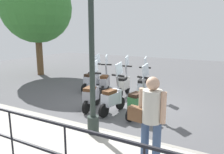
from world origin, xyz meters
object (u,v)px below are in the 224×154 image
Objects in this scene: scooter_far_1 at (124,84)px; scooter_far_3 at (92,80)px; pedestrian_with_bag at (150,116)px; scooter_far_0 at (143,86)px; scooter_near_2 at (92,95)px; lamp_post_near at (92,58)px; scooter_far_2 at (105,82)px; scooter_near_1 at (112,98)px; tree_large at (36,7)px; scooter_near_0 at (139,101)px.

scooter_far_3 is (0.00, 1.46, 0.00)m from scooter_far_1.
scooter_far_0 is (4.06, 1.62, -0.60)m from pedestrian_with_bag.
scooter_far_1 is (1.82, -0.27, 0.00)m from scooter_near_2.
scooter_near_2 is 1.84m from scooter_far_1.
lamp_post_near is 3.82m from scooter_far_1.
scooter_far_1 is 0.83m from scooter_far_2.
pedestrian_with_bag reaches higher than scooter_far_1.
scooter_far_1 and scooter_far_2 have the same top height.
scooter_near_2 is 2.17m from scooter_far_3.
scooter_far_2 is at bearing 81.59° from scooter_far_0.
scooter_far_2 is 0.63m from scooter_far_3.
scooter_near_1 is 1.00× the size of scooter_far_1.
tree_large reaches higher than scooter_near_0.
lamp_post_near is at bearing -171.73° from scooter_far_2.
scooter_far_2 is at bearing 47.17° from pedestrian_with_bag.
scooter_near_2 is (1.63, 1.13, -1.40)m from lamp_post_near.
scooter_far_2 is 1.00× the size of scooter_far_3.
pedestrian_with_bag is at bearing -111.54° from lamp_post_near.
lamp_post_near reaches higher than scooter_far_1.
lamp_post_near reaches higher than scooter_far_3.
scooter_near_0 and scooter_far_2 have the same top height.
scooter_near_1 is 1.00× the size of scooter_far_3.
scooter_far_3 is at bearing 24.11° from scooter_near_2.
scooter_near_0 is 2.15m from scooter_far_1.
scooter_far_3 is at bearing 68.20° from scooter_near_0.
scooter_near_2 is (-0.09, 1.56, 0.00)m from scooter_near_0.
scooter_near_0 and scooter_far_0 have the same top height.
scooter_far_0 is at bearing 1.25° from lamp_post_near.
lamp_post_near reaches higher than scooter_near_0.
scooter_near_1 is at bearing -117.54° from tree_large.
scooter_far_1 is at bearing -17.47° from scooter_near_2.
tree_large is 7.48m from scooter_near_2.
scooter_far_3 is at bearing 52.10° from pedestrian_with_bag.
tree_large is at bearing 64.83° from pedestrian_with_bag.
scooter_far_3 is (1.82, 1.18, 0.00)m from scooter_near_2.
scooter_far_1 is at bearing -79.54° from scooter_far_3.
scooter_near_2 is 1.89m from scooter_far_2.
scooter_near_1 is at bearing -161.89° from scooter_far_2.
scooter_near_2 and scooter_far_0 have the same top height.
scooter_far_2 is (1.71, 2.11, 0.00)m from scooter_near_0.
scooter_far_0 is (3.45, 0.08, -1.40)m from lamp_post_near.
tree_large is 3.69× the size of scooter_near_0.
scooter_near_1 is 2.23m from scooter_far_2.
lamp_post_near reaches higher than scooter_near_1.
tree_large is 3.69× the size of scooter_near_1.
scooter_near_1 is at bearing 49.18° from pedestrian_with_bag.
scooter_far_2 is at bearing 85.61° from scooter_far_1.
scooter_near_0 is 1.00× the size of scooter_near_1.
scooter_far_0 is (1.82, -1.05, 0.00)m from scooter_near_2.
scooter_far_0 is at bearing 30.36° from pedestrian_with_bag.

